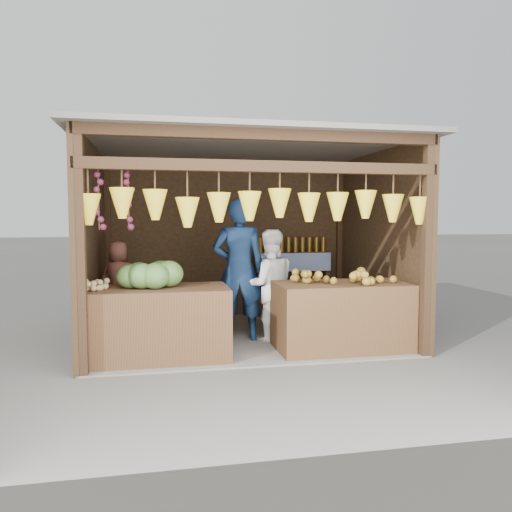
{
  "coord_description": "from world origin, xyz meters",
  "views": [
    {
      "loc": [
        -1.15,
        -6.76,
        1.64
      ],
      "look_at": [
        0.16,
        -0.1,
        1.13
      ],
      "focal_mm": 35.0,
      "sensor_mm": 36.0,
      "label": 1
    }
  ],
  "objects": [
    {
      "name": "tanfruit_pile",
      "position": [
        -1.84,
        -1.02,
        0.91
      ],
      "size": [
        0.34,
        0.4,
        0.13
      ],
      "primitive_type": null,
      "color": "olive",
      "rests_on": "counter_left"
    },
    {
      "name": "counter_left",
      "position": [
        -1.18,
        -0.95,
        0.42
      ],
      "size": [
        1.65,
        0.85,
        0.84
      ],
      "primitive_type": "cube",
      "color": "#442816",
      "rests_on": "ground"
    },
    {
      "name": "stall_structure",
      "position": [
        -0.03,
        -0.04,
        1.67
      ],
      "size": [
        4.3,
        3.3,
        2.66
      ],
      "color": "slate",
      "rests_on": "ground"
    },
    {
      "name": "woman_standing",
      "position": [
        0.3,
        -0.31,
        0.75
      ],
      "size": [
        0.73,
        0.57,
        1.49
      ],
      "primitive_type": "imported",
      "rotation": [
        0.0,
        0.0,
        3.14
      ],
      "color": "white",
      "rests_on": "ground"
    },
    {
      "name": "man_standing",
      "position": [
        -0.1,
        -0.25,
        0.96
      ],
      "size": [
        0.76,
        0.56,
        1.92
      ],
      "primitive_type": "imported",
      "rotation": [
        0.0,
        0.0,
        2.99
      ],
      "color": "#122645",
      "rests_on": "ground"
    },
    {
      "name": "back_shelf",
      "position": [
        1.05,
        1.28,
        0.87
      ],
      "size": [
        1.25,
        0.32,
        1.32
      ],
      "color": "#382314",
      "rests_on": "ground"
    },
    {
      "name": "ground",
      "position": [
        0.0,
        0.0,
        0.0
      ],
      "size": [
        80.0,
        80.0,
        0.0
      ],
      "primitive_type": "plane",
      "color": "#514F49",
      "rests_on": "ground"
    },
    {
      "name": "stool",
      "position": [
        -1.69,
        0.2,
        0.13
      ],
      "size": [
        0.28,
        0.28,
        0.27
      ],
      "primitive_type": "cube",
      "color": "black",
      "rests_on": "ground"
    },
    {
      "name": "vendor_seated",
      "position": [
        -1.69,
        0.2,
        0.8
      ],
      "size": [
        0.59,
        0.45,
        1.07
      ],
      "primitive_type": "imported",
      "rotation": [
        0.0,
        0.0,
        2.91
      ],
      "color": "brown",
      "rests_on": "stool"
    },
    {
      "name": "melon_pile",
      "position": [
        -1.27,
        -0.93,
        1.0
      ],
      "size": [
        1.0,
        0.5,
        0.32
      ],
      "primitive_type": null,
      "color": "#184713",
      "rests_on": "counter_left"
    },
    {
      "name": "counter_right",
      "position": [
        1.07,
        -0.97,
        0.42
      ],
      "size": [
        1.62,
        0.85,
        0.84
      ],
      "primitive_type": "cube",
      "color": "#4C2F19",
      "rests_on": "ground"
    },
    {
      "name": "mango_pile",
      "position": [
        1.08,
        -1.01,
        0.95
      ],
      "size": [
        1.4,
        0.64,
        0.22
      ],
      "primitive_type": null,
      "color": "#C25E19",
      "rests_on": "counter_right"
    }
  ]
}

